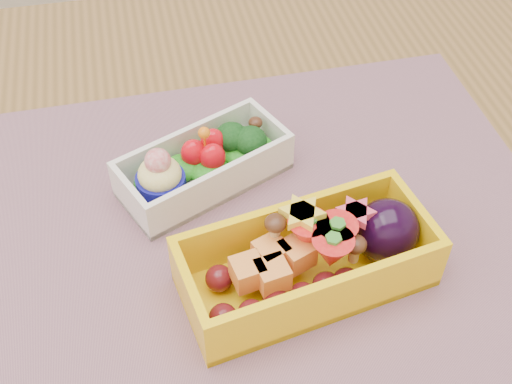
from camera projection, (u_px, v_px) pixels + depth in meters
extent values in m
cube|color=brown|center=(290.00, 229.00, 0.59)|extent=(1.20, 0.80, 0.04)
cube|color=#8D6167|center=(249.00, 229.00, 0.56)|extent=(0.53, 0.41, 0.00)
cube|color=white|center=(204.00, 165.00, 0.58)|extent=(0.16, 0.12, 0.04)
ellipsoid|color=green|center=(204.00, 170.00, 0.58)|extent=(0.15, 0.11, 0.02)
cylinder|color=#12128A|center=(162.00, 188.00, 0.56)|extent=(0.04, 0.04, 0.03)
sphere|color=red|center=(158.00, 161.00, 0.54)|extent=(0.02, 0.02, 0.02)
ellipsoid|color=red|center=(194.00, 153.00, 0.57)|extent=(0.02, 0.02, 0.03)
ellipsoid|color=red|center=(213.00, 157.00, 0.57)|extent=(0.02, 0.02, 0.03)
ellipsoid|color=red|center=(213.00, 143.00, 0.58)|extent=(0.02, 0.02, 0.03)
sphere|color=orange|center=(204.00, 133.00, 0.56)|extent=(0.01, 0.01, 0.01)
ellipsoid|color=black|center=(232.00, 137.00, 0.59)|extent=(0.03, 0.03, 0.02)
ellipsoid|color=black|center=(250.00, 141.00, 0.58)|extent=(0.03, 0.03, 0.02)
ellipsoid|color=#3F2111|center=(255.00, 123.00, 0.60)|extent=(0.01, 0.01, 0.01)
cube|color=yellow|center=(307.00, 262.00, 0.50)|extent=(0.20, 0.12, 0.05)
ellipsoid|color=#571015|center=(262.00, 289.00, 0.49)|extent=(0.11, 0.07, 0.02)
cube|color=orange|center=(271.00, 263.00, 0.49)|extent=(0.06, 0.05, 0.02)
cone|color=red|center=(307.00, 235.00, 0.49)|extent=(0.04, 0.04, 0.03)
cone|color=red|center=(336.00, 239.00, 0.49)|extent=(0.04, 0.04, 0.03)
cone|color=red|center=(332.00, 253.00, 0.48)|extent=(0.04, 0.04, 0.03)
cylinder|color=yellow|center=(302.00, 213.00, 0.49)|extent=(0.04, 0.04, 0.01)
cylinder|color=#E53F5B|center=(356.00, 213.00, 0.50)|extent=(0.03, 0.03, 0.01)
ellipsoid|color=#3F2111|center=(275.00, 239.00, 0.50)|extent=(0.02, 0.02, 0.01)
ellipsoid|color=#3F2111|center=(354.00, 252.00, 0.49)|extent=(0.02, 0.02, 0.01)
ellipsoid|color=black|center=(386.00, 231.00, 0.51)|extent=(0.05, 0.05, 0.05)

